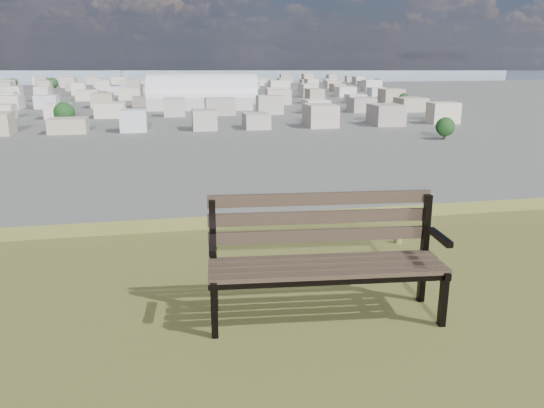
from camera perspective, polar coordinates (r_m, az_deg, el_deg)
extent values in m
cube|color=#3C3022|center=(3.58, 6.43, -7.65)|extent=(1.64, 0.23, 0.03)
cube|color=#3C3022|center=(3.68, 6.07, -6.98)|extent=(1.64, 0.23, 0.03)
cube|color=#3C3022|center=(3.78, 5.74, -6.35)|extent=(1.64, 0.23, 0.03)
cube|color=#3C3022|center=(3.88, 5.42, -5.75)|extent=(1.64, 0.23, 0.03)
cube|color=#3C3022|center=(3.89, 5.27, -3.37)|extent=(1.64, 0.18, 0.09)
cube|color=#3C3022|center=(3.87, 5.26, -1.41)|extent=(1.64, 0.18, 0.09)
cube|color=#3C3022|center=(3.86, 5.24, 0.56)|extent=(1.64, 0.18, 0.09)
cube|color=black|center=(3.58, -6.22, -11.22)|extent=(0.05, 0.06, 0.40)
cube|color=black|center=(3.84, -6.30, -5.67)|extent=(0.05, 0.06, 0.84)
cube|color=black|center=(3.67, -6.29, -7.52)|extent=(0.09, 0.46, 0.05)
cube|color=black|center=(3.54, -6.40, -4.42)|extent=(0.08, 0.33, 0.04)
cube|color=black|center=(3.88, 17.95, -9.69)|extent=(0.05, 0.06, 0.40)
cube|color=black|center=(4.13, 16.07, -4.69)|extent=(0.05, 0.06, 0.84)
cube|color=black|center=(3.97, 17.12, -6.34)|extent=(0.09, 0.46, 0.05)
cube|color=black|center=(3.85, 17.65, -3.44)|extent=(0.08, 0.33, 0.04)
cube|color=black|center=(3.59, 6.44, -8.31)|extent=(1.64, 0.19, 0.04)
cube|color=black|center=(3.90, 5.38, -6.27)|extent=(1.64, 0.19, 0.04)
cone|color=brown|center=(5.45, 13.49, -3.21)|extent=(0.08, 0.08, 0.18)
cube|color=#B9B9B5|center=(285.23, -7.39, 10.76)|extent=(58.18, 29.44, 6.22)
cylinder|color=white|center=(284.99, -7.41, 11.38)|extent=(58.18, 29.44, 23.64)
cube|color=#A3958B|center=(206.03, -21.24, 8.11)|extent=(11.00, 11.00, 7.00)
cube|color=#BEA797|center=(203.19, -14.51, 8.57)|extent=(11.00, 11.00, 7.00)
cube|color=silver|center=(203.16, -7.67, 8.92)|extent=(11.00, 11.00, 7.00)
cube|color=beige|center=(205.96, -0.91, 9.15)|extent=(11.00, 11.00, 7.00)
cube|color=tan|center=(211.45, 5.59, 9.25)|extent=(11.00, 11.00, 7.00)
cube|color=beige|center=(219.45, 11.69, 9.23)|extent=(11.00, 11.00, 7.00)
cube|color=#ADA69C|center=(229.69, 17.30, 9.13)|extent=(11.00, 11.00, 7.00)
cube|color=#BEA797|center=(262.67, -27.23, 8.86)|extent=(11.00, 11.00, 7.00)
cube|color=silver|center=(257.11, -22.04, 9.33)|extent=(11.00, 11.00, 7.00)
cube|color=beige|center=(253.71, -16.65, 9.74)|extent=(11.00, 11.00, 7.00)
cube|color=tan|center=(252.56, -11.15, 10.07)|extent=(11.00, 11.00, 7.00)
cube|color=beige|center=(253.67, -5.64, 10.30)|extent=(11.00, 11.00, 7.00)
cube|color=#ADA69C|center=(257.04, -0.22, 10.45)|extent=(11.00, 11.00, 7.00)
cube|color=silver|center=(262.56, 5.02, 10.50)|extent=(11.00, 11.00, 7.00)
cube|color=#A3958B|center=(270.11, 10.01, 10.47)|extent=(11.00, 11.00, 7.00)
cube|color=#BEA797|center=(279.53, 14.69, 10.37)|extent=(11.00, 11.00, 7.00)
cube|color=tan|center=(313.88, -26.92, 9.73)|extent=(11.00, 11.00, 7.00)
cube|color=beige|center=(308.31, -22.58, 10.14)|extent=(11.00, 11.00, 7.00)
cube|color=#ADA69C|center=(304.54, -18.09, 10.51)|extent=(11.00, 11.00, 7.00)
cube|color=silver|center=(302.62, -13.50, 10.81)|extent=(11.00, 11.00, 7.00)
cube|color=#A3958B|center=(302.61, -8.88, 11.05)|extent=(11.00, 11.00, 7.00)
cube|color=#BEA797|center=(304.49, -4.28, 11.22)|extent=(11.00, 11.00, 7.00)
cube|color=silver|center=(308.23, 0.24, 11.31)|extent=(11.00, 11.00, 7.00)
cube|color=beige|center=(313.77, 4.63, 11.34)|extent=(11.00, 11.00, 7.00)
cube|color=tan|center=(321.02, 8.85, 11.31)|extent=(11.00, 11.00, 7.00)
cube|color=beige|center=(329.85, 12.85, 11.22)|extent=(11.00, 11.00, 7.00)
cube|color=#A3958B|center=(365.15, -26.70, 10.36)|extent=(11.00, 11.00, 7.00)
cube|color=#BEA797|center=(359.57, -22.96, 10.73)|extent=(11.00, 11.00, 7.00)
cube|color=silver|center=(355.53, -19.11, 11.05)|extent=(11.00, 11.00, 7.00)
cube|color=beige|center=(353.08, -15.19, 11.33)|extent=(11.00, 11.00, 7.00)
cube|color=tan|center=(352.25, -11.22, 11.57)|extent=(11.00, 11.00, 7.00)
cube|color=beige|center=(353.05, -7.24, 11.74)|extent=(11.00, 11.00, 7.00)
cube|color=#ADA69C|center=(355.48, -3.30, 11.87)|extent=(11.00, 11.00, 7.00)
cube|color=silver|center=(359.49, 0.58, 11.93)|extent=(11.00, 11.00, 7.00)
cube|color=#A3958B|center=(365.04, 4.35, 11.95)|extent=(11.00, 11.00, 7.00)
cube|color=#BEA797|center=(372.06, 8.00, 11.91)|extent=(11.00, 11.00, 7.00)
cube|color=silver|center=(380.47, 11.50, 11.83)|extent=(11.00, 11.00, 7.00)
cube|color=beige|center=(416.46, -26.53, 10.84)|extent=(11.00, 11.00, 7.00)
cube|color=#ADA69C|center=(410.87, -23.25, 11.16)|extent=(11.00, 11.00, 7.00)
cube|color=silver|center=(406.63, -19.89, 11.46)|extent=(11.00, 11.00, 7.00)
cube|color=#A3958B|center=(403.78, -16.46, 11.72)|extent=(11.00, 11.00, 7.00)
cube|color=#BEA797|center=(402.34, -12.98, 11.94)|extent=(11.00, 11.00, 7.00)
cube|color=silver|center=(402.33, -9.49, 12.12)|extent=(11.00, 11.00, 7.00)
cube|color=beige|center=(403.74, -6.01, 12.26)|extent=(11.00, 11.00, 7.00)
cube|color=tan|center=(406.58, -2.56, 12.35)|extent=(11.00, 11.00, 7.00)
cube|color=beige|center=(410.79, 0.83, 12.40)|extent=(11.00, 11.00, 7.00)
cube|color=#ADA69C|center=(416.35, 4.14, 12.40)|extent=(11.00, 11.00, 7.00)
cube|color=silver|center=(423.20, 7.36, 12.37)|extent=(11.00, 11.00, 7.00)
cube|color=#A3958B|center=(431.28, 10.46, 12.30)|extent=(11.00, 11.00, 7.00)
cube|color=beige|center=(467.79, -26.39, 11.21)|extent=(11.00, 11.00, 7.00)
cube|color=tan|center=(462.20, -23.48, 11.50)|extent=(11.00, 11.00, 7.00)
cube|color=beige|center=(457.81, -20.49, 11.77)|extent=(11.00, 11.00, 7.00)
cube|color=#ADA69C|center=(454.64, -17.44, 12.01)|extent=(11.00, 11.00, 7.00)
cube|color=silver|center=(452.73, -14.36, 12.23)|extent=(11.00, 11.00, 7.00)
cube|color=#A3958B|center=(452.08, -11.26, 12.40)|extent=(11.00, 11.00, 7.00)
cube|color=#BEA797|center=(452.71, -8.15, 12.55)|extent=(11.00, 11.00, 7.00)
cube|color=silver|center=(454.60, -5.05, 12.65)|extent=(11.00, 11.00, 7.00)
cube|color=beige|center=(457.75, -1.99, 12.72)|extent=(11.00, 11.00, 7.00)
cube|color=tan|center=(462.12, 1.03, 12.76)|extent=(11.00, 11.00, 7.00)
cube|color=beige|center=(467.68, 3.98, 12.76)|extent=(11.00, 11.00, 7.00)
cube|color=#ADA69C|center=(474.40, 6.85, 12.73)|extent=(11.00, 11.00, 7.00)
cube|color=silver|center=(482.22, 9.64, 12.67)|extent=(11.00, 11.00, 7.00)
cube|color=silver|center=(519.13, -26.29, 11.51)|extent=(11.00, 11.00, 7.00)
cube|color=beige|center=(513.55, -23.66, 11.77)|extent=(11.00, 11.00, 7.00)
cube|color=tan|center=(509.03, -20.97, 12.02)|extent=(11.00, 11.00, 7.00)
cube|color=beige|center=(505.62, -18.23, 12.25)|extent=(11.00, 11.00, 7.00)
cube|color=#ADA69C|center=(503.32, -15.46, 12.45)|extent=(11.00, 11.00, 7.00)
cube|color=silver|center=(502.17, -12.67, 12.62)|extent=(11.00, 11.00, 7.00)
cube|color=#A3958B|center=(502.16, -9.87, 12.77)|extent=(11.00, 11.00, 7.00)
cube|color=#BEA797|center=(503.29, -7.07, 12.88)|extent=(11.00, 11.00, 7.00)
cube|color=silver|center=(505.57, -4.28, 12.97)|extent=(11.00, 11.00, 7.00)
cube|color=beige|center=(508.97, -1.53, 13.02)|extent=(11.00, 11.00, 7.00)
cube|color=tan|center=(513.46, 1.18, 13.04)|extent=(11.00, 11.00, 7.00)
cube|color=beige|center=(519.03, 3.84, 13.04)|extent=(11.00, 11.00, 7.00)
cube|color=#ADA69C|center=(525.64, 6.44, 13.01)|extent=(11.00, 11.00, 7.00)
cube|color=silver|center=(533.25, 8.97, 12.96)|extent=(11.00, 11.00, 7.00)
cube|color=silver|center=(570.50, -26.20, 11.75)|extent=(11.00, 11.00, 7.00)
cube|color=beige|center=(564.91, -23.80, 12.00)|extent=(11.00, 11.00, 7.00)
cube|color=tan|center=(560.29, -21.36, 12.23)|extent=(11.00, 11.00, 7.00)
cube|color=beige|center=(556.67, -18.88, 12.44)|extent=(11.00, 11.00, 7.00)
cube|color=#ADA69C|center=(554.07, -16.37, 12.63)|extent=(11.00, 11.00, 7.00)
cube|color=silver|center=(552.50, -13.83, 12.79)|extent=(11.00, 11.00, 7.00)
cube|color=#A3958B|center=(551.97, -11.28, 12.94)|extent=(11.00, 11.00, 7.00)
cube|color=#BEA797|center=(552.48, -8.73, 13.06)|extent=(11.00, 11.00, 7.00)
cube|color=silver|center=(554.04, -6.18, 13.15)|extent=(11.00, 11.00, 7.00)
cube|color=beige|center=(556.62, -3.65, 13.22)|extent=(11.00, 11.00, 7.00)
cube|color=tan|center=(560.22, -1.15, 13.26)|extent=(11.00, 11.00, 7.00)
cube|color=beige|center=(564.82, 1.31, 13.28)|extent=(11.00, 11.00, 7.00)
cube|color=#ADA69C|center=(570.39, 3.73, 13.28)|extent=(11.00, 11.00, 7.00)
cube|color=silver|center=(576.91, 6.10, 13.25)|extent=(11.00, 11.00, 7.00)
cube|color=#A3958B|center=(584.34, 8.42, 13.20)|extent=(11.00, 11.00, 7.00)
cylinder|color=#331F19|center=(186.55, 18.06, 6.95)|extent=(0.80, 0.80, 2.10)
sphere|color=#113316|center=(186.15, 18.14, 7.91)|extent=(6.30, 6.30, 6.30)
cylinder|color=#331F19|center=(226.53, -21.35, 8.14)|extent=(0.80, 0.80, 2.70)
sphere|color=#113316|center=(226.11, -21.45, 9.15)|extent=(8.10, 8.10, 8.10)
cylinder|color=#331F19|center=(311.04, 13.96, 10.43)|extent=(0.80, 0.80, 1.95)
sphere|color=#113316|center=(310.81, 14.00, 10.97)|extent=(5.85, 5.85, 5.85)
cylinder|color=#331F19|center=(406.72, -2.56, 12.01)|extent=(0.80, 0.80, 2.25)
sphere|color=#113316|center=(406.52, -2.56, 12.49)|extent=(6.75, 6.75, 6.75)
cylinder|color=#331F19|center=(470.90, -22.47, 11.41)|extent=(0.80, 0.80, 2.85)
sphere|color=#113316|center=(470.68, -22.53, 11.92)|extent=(8.55, 8.55, 8.55)
cylinder|color=#331F19|center=(518.74, -26.04, 11.28)|extent=(0.80, 0.80, 2.40)
sphere|color=#113316|center=(518.57, -26.09, 11.67)|extent=(7.20, 7.20, 7.20)
cylinder|color=#331F19|center=(305.18, -3.51, 10.78)|extent=(0.80, 0.80, 2.10)
sphere|color=#113316|center=(304.93, -3.52, 11.37)|extent=(6.30, 6.30, 6.30)
cylinder|color=#331F19|center=(455.11, 11.20, 12.15)|extent=(0.80, 0.80, 2.55)
sphere|color=#113316|center=(454.91, 11.23, 12.63)|extent=(7.65, 7.65, 7.65)
cube|color=#7F91A2|center=(901.88, -11.31, 13.65)|extent=(2400.00, 700.00, 0.12)
cube|color=#8494A4|center=(1399.52, -5.02, 15.42)|extent=(700.00, 220.00, 45.00)
cube|color=#8494A4|center=(1572.06, 13.94, 15.33)|extent=(500.00, 220.00, 60.00)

